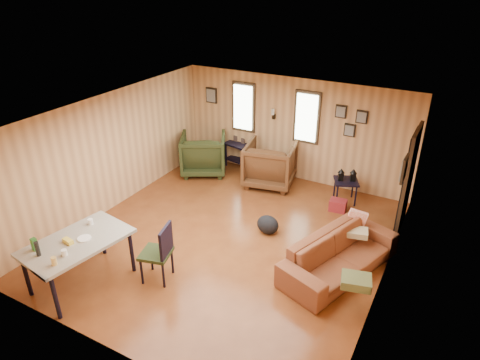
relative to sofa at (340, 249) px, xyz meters
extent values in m
cube|color=brown|center=(-2.06, -0.05, -0.44)|extent=(5.50, 6.00, 0.02)
cube|color=#997C5B|center=(-2.06, -0.05, 1.98)|extent=(5.50, 6.00, 0.02)
cube|color=tan|center=(-2.06, 2.96, 0.77)|extent=(5.50, 0.02, 2.40)
cube|color=tan|center=(-2.06, -3.06, 0.77)|extent=(5.50, 0.02, 2.40)
cube|color=tan|center=(-4.82, -0.05, 0.77)|extent=(0.02, 6.00, 2.40)
cube|color=tan|center=(0.70, -0.05, 0.77)|extent=(0.02, 6.00, 2.40)
cube|color=black|center=(-3.36, 2.92, 1.12)|extent=(0.60, 0.05, 1.20)
cube|color=#E0F2D1|center=(-3.36, 2.88, 1.12)|extent=(0.48, 0.04, 1.06)
cube|color=black|center=(-1.76, 2.92, 1.12)|extent=(0.60, 0.05, 1.20)
cube|color=#E0F2D1|center=(-1.76, 2.88, 1.12)|extent=(0.48, 0.04, 1.06)
cube|color=black|center=(-2.56, 2.90, 1.02)|extent=(0.07, 0.05, 0.12)
cylinder|color=silver|center=(-2.56, 2.84, 1.15)|extent=(0.07, 0.07, 0.14)
cube|color=black|center=(0.66, 1.90, 0.57)|extent=(0.06, 1.00, 2.05)
cube|color=black|center=(0.62, 1.90, 0.57)|extent=(0.04, 0.82, 1.90)
cube|color=black|center=(-1.01, 2.92, 1.37)|extent=(0.24, 0.04, 0.28)
cube|color=#9E998C|center=(-1.01, 2.89, 1.37)|extent=(0.19, 0.02, 0.22)
cube|color=black|center=(-0.56, 2.92, 1.32)|extent=(0.24, 0.04, 0.28)
cube|color=#9E998C|center=(-0.56, 2.89, 1.32)|extent=(0.19, 0.02, 0.22)
cube|color=black|center=(-0.78, 2.92, 0.99)|extent=(0.24, 0.04, 0.28)
cube|color=#9E998C|center=(-0.78, 2.89, 0.99)|extent=(0.19, 0.02, 0.22)
cube|color=black|center=(-4.26, 2.92, 1.29)|extent=(0.30, 0.04, 0.38)
cube|color=#9E998C|center=(-4.26, 2.89, 1.29)|extent=(0.24, 0.02, 0.31)
cube|color=black|center=(0.66, 0.80, 1.27)|extent=(0.04, 0.34, 0.42)
cube|color=#9E998C|center=(0.63, 0.80, 1.27)|extent=(0.02, 0.27, 0.34)
imported|color=brown|center=(0.00, 0.00, 0.00)|extent=(1.35, 2.31, 0.87)
imported|color=#533119|center=(-2.36, 2.34, 0.12)|extent=(1.26, 1.21, 1.11)
imported|color=#283116|center=(-4.06, 2.15, 0.10)|extent=(1.39, 1.36, 1.07)
cube|color=black|center=(-3.47, 2.90, 0.17)|extent=(0.71, 0.67, 0.04)
cube|color=black|center=(-3.47, 2.90, -0.24)|extent=(0.64, 0.60, 0.03)
cylinder|color=black|center=(-3.76, 2.74, -0.14)|extent=(0.05, 0.05, 0.60)
cylinder|color=black|center=(-3.26, 2.63, -0.14)|extent=(0.05, 0.05, 0.60)
cylinder|color=black|center=(-3.67, 3.17, -0.14)|extent=(0.05, 0.05, 0.60)
cylinder|color=black|center=(-3.17, 3.07, -0.14)|extent=(0.05, 0.05, 0.60)
cube|color=#4A3731|center=(-3.60, 2.93, 0.27)|extent=(0.11, 0.04, 0.14)
cube|color=#4A3731|center=(-3.36, 2.88, 0.26)|extent=(0.10, 0.04, 0.13)
cube|color=black|center=(-0.59, 2.36, 0.05)|extent=(0.64, 0.64, 0.04)
cylinder|color=black|center=(-0.69, 2.11, -0.19)|extent=(0.05, 0.05, 0.49)
cylinder|color=black|center=(-0.33, 2.27, -0.19)|extent=(0.05, 0.05, 0.49)
cylinder|color=black|center=(-0.85, 2.46, -0.19)|extent=(0.05, 0.05, 0.49)
cylinder|color=black|center=(-0.49, 2.62, -0.19)|extent=(0.05, 0.05, 0.49)
cube|color=black|center=(-0.71, 2.31, 0.16)|extent=(0.14, 0.14, 0.18)
cone|color=black|center=(-0.71, 2.31, 0.30)|extent=(0.19, 0.19, 0.10)
cube|color=black|center=(-0.47, 2.42, 0.16)|extent=(0.14, 0.14, 0.18)
cone|color=black|center=(-0.47, 2.42, 0.30)|extent=(0.19, 0.19, 0.10)
cube|color=maroon|center=(-0.59, 1.91, -0.31)|extent=(0.36, 0.27, 0.24)
ellipsoid|color=black|center=(-1.52, 0.46, -0.25)|extent=(0.49, 0.42, 0.37)
cube|color=#545D34|center=(0.45, -0.73, 0.05)|extent=(0.50, 0.44, 0.14)
cube|color=red|center=(0.03, 0.81, 0.14)|extent=(0.39, 0.19, 0.38)
cube|color=tan|center=(0.12, 0.55, 0.04)|extent=(0.42, 0.36, 0.11)
cube|color=#9F9685|center=(-3.51, -2.25, 0.34)|extent=(1.18, 1.71, 0.05)
cylinder|color=black|center=(-4.01, -2.86, -0.06)|extent=(0.07, 0.07, 0.76)
cylinder|color=black|center=(-3.22, -2.98, -0.06)|extent=(0.07, 0.07, 0.76)
cylinder|color=black|center=(-3.79, -1.51, -0.06)|extent=(0.07, 0.07, 0.76)
cylinder|color=black|center=(-3.00, -1.64, -0.06)|extent=(0.07, 0.07, 0.76)
cylinder|color=white|center=(-3.37, -2.59, 0.42)|extent=(0.10, 0.10, 0.09)
cylinder|color=white|center=(-3.67, -1.79, 0.42)|extent=(0.10, 0.10, 0.09)
cube|color=#296625|center=(-3.86, -2.70, 0.47)|extent=(0.08, 0.08, 0.20)
cylinder|color=black|center=(-3.70, -2.77, 0.48)|extent=(0.07, 0.07, 0.23)
cylinder|color=#D8AC55|center=(-3.32, -2.81, 0.43)|extent=(0.09, 0.09, 0.13)
cylinder|color=white|center=(-3.44, -2.15, 0.38)|extent=(0.24, 0.24, 0.02)
cube|color=yellow|center=(-3.58, -2.34, 0.40)|extent=(0.20, 0.11, 0.06)
cube|color=#283116|center=(-2.53, -1.59, 0.05)|extent=(0.56, 0.56, 0.05)
cube|color=black|center=(-2.34, -1.54, 0.33)|extent=(0.15, 0.43, 0.50)
cylinder|color=black|center=(-2.66, -1.82, -0.20)|extent=(0.05, 0.05, 0.48)
cylinder|color=black|center=(-2.30, -1.73, -0.20)|extent=(0.05, 0.05, 0.48)
cylinder|color=black|center=(-2.75, -1.46, -0.20)|extent=(0.05, 0.05, 0.48)
cylinder|color=black|center=(-2.39, -1.37, -0.20)|extent=(0.05, 0.05, 0.48)
camera|label=1|loc=(1.30, -5.81, 4.15)|focal=32.00mm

